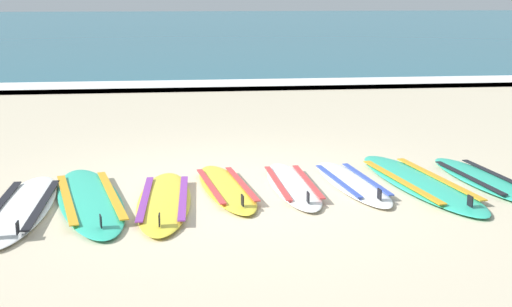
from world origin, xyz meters
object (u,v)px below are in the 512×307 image
Objects in this scene: surfboard_3 at (226,188)px; surfboard_4 at (293,185)px; surfboard_6 at (419,182)px; surfboard_7 at (483,179)px; surfboard_0 at (21,208)px; surfboard_5 at (352,183)px; surfboard_2 at (164,201)px; surfboard_1 at (90,199)px.

surfboard_3 is 1.03× the size of surfboard_4.
surfboard_6 is at bearing -2.25° from surfboard_4.
surfboard_7 is (2.22, -0.02, -0.00)m from surfboard_4.
surfboard_0 and surfboard_3 have the same top height.
surfboard_0 is 5.07m from surfboard_7.
surfboard_3 is at bearing -178.62° from surfboard_5.
surfboard_5 is (3.52, 0.50, -0.00)m from surfboard_0.
surfboard_3 is 1.02× the size of surfboard_5.
surfboard_3 is 0.76× the size of surfboard_6.
surfboard_2 and surfboard_7 have the same top height.
surfboard_2 is at bearing -172.77° from surfboard_6.
surfboard_6 is at bearing -5.25° from surfboard_5.
surfboard_1 is at bearing -169.62° from surfboard_3.
surfboard_2 is at bearing -9.85° from surfboard_1.
surfboard_6 is (3.63, 0.23, -0.00)m from surfboard_1.
surfboard_6 is at bearing -177.15° from surfboard_7.
surfboard_1 is 1.24× the size of surfboard_7.
surfboard_5 is (2.10, 0.43, 0.00)m from surfboard_2.
surfboard_5 is (2.87, 0.30, 0.00)m from surfboard_1.
surfboard_2 is at bearing -168.35° from surfboard_5.
surfboard_0 is at bearing -177.15° from surfboard_2.
surfboard_4 is at bearing 7.43° from surfboard_1.
surfboard_3 is at bearing -178.38° from surfboard_4.
surfboard_7 is (2.96, 0.00, -0.00)m from surfboard_3.
surfboard_3 is 0.75m from surfboard_4.
surfboard_1 is at bearing 17.59° from surfboard_0.
surfboard_5 is at bearing 1.11° from surfboard_4.
surfboard_5 and surfboard_7 have the same top height.
surfboard_6 is at bearing -0.93° from surfboard_3.
surfboard_1 is 0.78m from surfboard_2.
surfboard_0 is 3.55m from surfboard_5.
surfboard_1 is (0.65, 0.20, -0.00)m from surfboard_0.
surfboard_2 is at bearing -173.70° from surfboard_7.
surfboard_3 is (1.44, 0.26, 0.00)m from surfboard_1.
surfboard_2 is at bearing 2.85° from surfboard_0.
surfboard_4 and surfboard_5 have the same top height.
surfboard_3 is at bearing -179.94° from surfboard_7.
surfboard_7 is at bearing 3.47° from surfboard_1.
surfboard_0 is 2.14m from surfboard_3.
surfboard_6 is (2.19, -0.04, -0.00)m from surfboard_3.
surfboard_5 and surfboard_6 have the same top height.
surfboard_6 is at bearing 5.79° from surfboard_0.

